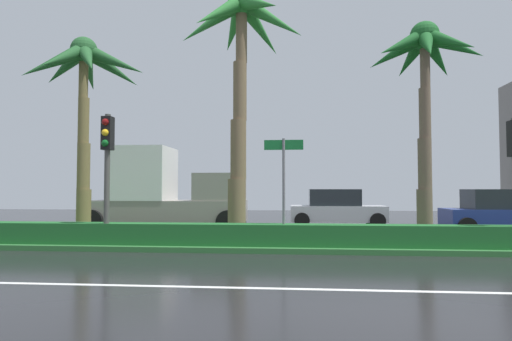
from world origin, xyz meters
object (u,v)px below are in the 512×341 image
at_px(palm_tree_centre, 425,65).
at_px(traffic_signal_median_left, 107,154).
at_px(palm_tree_centre_left, 241,48).
at_px(car_in_traffic_second, 501,212).
at_px(street_name_sign, 284,177).
at_px(car_in_traffic_leading, 337,209).
at_px(palm_tree_mid_left, 84,77).
at_px(box_truck_lead, 166,193).

bearing_deg(palm_tree_centre, traffic_signal_median_left, -168.48).
relative_size(palm_tree_centre_left, traffic_signal_median_left, 2.19).
height_order(palm_tree_centre, car_in_traffic_second, palm_tree_centre).
relative_size(street_name_sign, car_in_traffic_leading, 0.70).
xyz_separation_m(palm_tree_mid_left, car_in_traffic_second, (15.16, 3.45, -4.75)).
height_order(palm_tree_mid_left, box_truck_lead, palm_tree_mid_left).
distance_m(palm_tree_centre, car_in_traffic_second, 7.24).
xyz_separation_m(traffic_signal_median_left, car_in_traffic_second, (13.27, 5.73, -1.89)).
xyz_separation_m(palm_tree_centre_left, street_name_sign, (1.41, -1.69, -4.24)).
bearing_deg(palm_tree_centre, car_in_traffic_second, 44.61).
bearing_deg(box_truck_lead, palm_tree_mid_left, -118.35).
bearing_deg(car_in_traffic_second, palm_tree_mid_left, -167.18).
relative_size(palm_tree_mid_left, street_name_sign, 2.27).
bearing_deg(car_in_traffic_leading, street_name_sign, -104.99).
relative_size(palm_tree_centre_left, car_in_traffic_leading, 1.90).
bearing_deg(street_name_sign, box_truck_lead, 132.32).
xyz_separation_m(street_name_sign, car_in_traffic_second, (8.24, 5.48, -1.25)).
distance_m(traffic_signal_median_left, street_name_sign, 5.08).
relative_size(traffic_signal_median_left, car_in_traffic_leading, 0.87).
relative_size(street_name_sign, box_truck_lead, 0.47).
height_order(traffic_signal_median_left, street_name_sign, traffic_signal_median_left).
relative_size(traffic_signal_median_left, car_in_traffic_second, 0.87).
height_order(palm_tree_mid_left, car_in_traffic_leading, palm_tree_mid_left).
height_order(palm_tree_centre_left, street_name_sign, palm_tree_centre_left).
bearing_deg(traffic_signal_median_left, street_name_sign, 2.86).
bearing_deg(car_in_traffic_second, street_name_sign, -146.37).
distance_m(palm_tree_mid_left, car_in_traffic_second, 16.25).
xyz_separation_m(palm_tree_mid_left, palm_tree_centre, (11.29, -0.37, 0.04)).
distance_m(palm_tree_mid_left, car_in_traffic_leading, 12.02).
relative_size(traffic_signal_median_left, box_truck_lead, 0.58).
relative_size(palm_tree_centre_left, box_truck_lead, 1.27).
distance_m(palm_tree_centre, traffic_signal_median_left, 10.03).
height_order(palm_tree_mid_left, palm_tree_centre_left, palm_tree_centre_left).
relative_size(palm_tree_mid_left, palm_tree_centre_left, 0.84).
xyz_separation_m(street_name_sign, box_truck_lead, (-5.03, 5.53, -0.53)).
distance_m(box_truck_lead, car_in_traffic_leading, 7.76).
distance_m(street_name_sign, car_in_traffic_second, 9.97).
distance_m(palm_tree_centre_left, car_in_traffic_leading, 9.28).
bearing_deg(traffic_signal_median_left, palm_tree_centre_left, 28.24).
relative_size(palm_tree_centre, box_truck_lead, 1.07).
relative_size(palm_tree_mid_left, car_in_traffic_second, 1.59).
xyz_separation_m(street_name_sign, car_in_traffic_leading, (2.21, 8.24, -1.25)).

